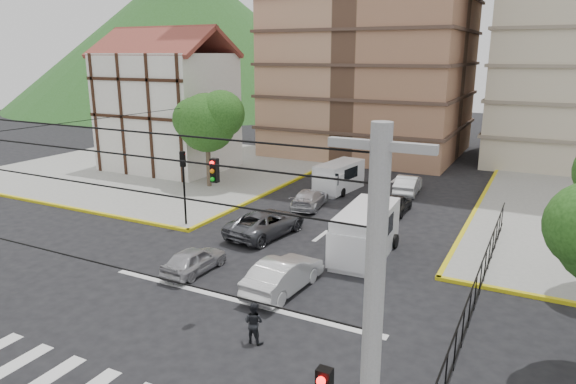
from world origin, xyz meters
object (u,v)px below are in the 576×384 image
Objects in this scene: traffic_light_nw at (184,176)px; van_right_lane at (364,235)px; pedestrian_crosswalk at (254,323)px; van_left_lane at (338,178)px; car_white_front_right at (283,275)px; car_silver_front_left at (194,260)px.

traffic_light_nw is 11.15m from van_right_lane.
van_left_lane is at bearing -75.42° from pedestrian_crosswalk.
van_right_lane is 3.67× the size of pedestrian_crosswalk.
car_white_front_right is (-1.84, -5.18, -0.46)m from van_right_lane.
traffic_light_nw is 0.88× the size of van_left_lane.
van_right_lane is 8.44m from car_silver_front_left.
pedestrian_crosswalk is (-0.86, -9.31, -0.44)m from van_right_lane.
van_left_lane is at bearing -89.24° from car_silver_front_left.
car_silver_front_left is at bearing -34.39° from pedestrian_crosswalk.
van_left_lane is 16.77m from car_silver_front_left.
traffic_light_nw reaches higher than car_white_front_right.
van_left_lane reaches higher than car_silver_front_left.
pedestrian_crosswalk is at bearing 147.39° from car_silver_front_left.
van_right_lane is at bearing -54.42° from van_left_lane.
van_right_lane is 12.88m from van_left_lane.
van_right_lane reaches higher than pedestrian_crosswalk.
car_white_front_right is at bearing -112.82° from van_right_lane.
van_left_lane is at bearing 114.50° from van_right_lane.
car_white_front_right is 4.24m from pedestrian_crosswalk.
car_white_front_right is (9.15, -4.92, -2.36)m from traffic_light_nw.
car_silver_front_left is (4.50, -5.10, -2.50)m from traffic_light_nw.
van_left_lane is 1.09× the size of car_white_front_right.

